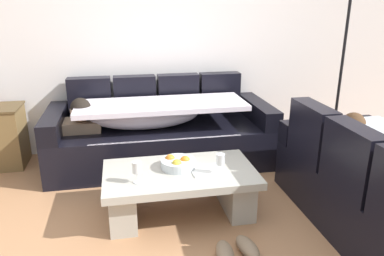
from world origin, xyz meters
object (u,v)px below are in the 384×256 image
Objects in this scene: couch_along_wall at (158,133)px; open_magazine at (209,170)px; wine_glass_near_left at (137,168)px; floor_lamp at (341,54)px; pair_of_shoes at (236,250)px; coffee_table at (180,187)px; wine_glass_near_right at (220,160)px; fruit_bowl at (178,163)px.

open_magazine is at bearing -75.65° from couch_along_wall.
wine_glass_near_left is 0.59× the size of open_magazine.
floor_lamp reaches higher than pair_of_shoes.
wine_glass_near_right is (0.30, -0.12, 0.26)m from coffee_table.
couch_along_wall reaches higher than open_magazine.
open_magazine is (0.56, 0.10, -0.11)m from wine_glass_near_left.
floor_lamp is 6.02× the size of pair_of_shoes.
wine_glass_near_right is 0.51× the size of pair_of_shoes.
open_magazine is 0.67m from pair_of_shoes.
open_magazine is (0.23, -0.10, -0.04)m from fruit_bowl.
wine_glass_near_left is at bearing 142.71° from pair_of_shoes.
floor_lamp reaches higher than fruit_bowl.
coffee_table is at bearing -152.69° from floor_lamp.
fruit_bowl is 0.25m from open_magazine.
couch_along_wall is at bearing 99.88° from open_magazine.
couch_along_wall is 1.25m from wine_glass_near_left.
floor_lamp is at bearing 26.66° from wine_glass_near_left.
fruit_bowl is 0.14× the size of floor_lamp.
coffee_table reaches higher than pair_of_shoes.
fruit_bowl is 0.40m from wine_glass_near_left.
wine_glass_near_right is 0.09× the size of floor_lamp.
wine_glass_near_left is 0.51× the size of pair_of_shoes.
open_magazine is at bearing -148.67° from floor_lamp.
wine_glass_near_right is (0.64, 0.03, 0.00)m from wine_glass_near_left.
pair_of_shoes is (0.62, -0.48, -0.45)m from wine_glass_near_left.
floor_lamp is (1.93, 0.94, 0.70)m from fruit_bowl.
coffee_table is 0.27m from open_magazine.
fruit_bowl is (0.05, -1.01, 0.09)m from couch_along_wall.
fruit_bowl is 1.69× the size of wine_glass_near_right.
wine_glass_near_left is 1.00× the size of wine_glass_near_right.
floor_lamp is at bearing 27.31° from coffee_table.
floor_lamp reaches higher than open_magazine.
floor_lamp is 2.53m from pair_of_shoes.
floor_lamp is (1.62, 1.11, 0.62)m from wine_glass_near_right.
wine_glass_near_left is at bearing -103.00° from couch_along_wall.
open_magazine is 2.12m from floor_lamp.
wine_glass_near_left is 0.64m from wine_glass_near_right.
couch_along_wall is 13.85× the size of wine_glass_near_right.
wine_glass_near_right is at bearing 2.37° from wine_glass_near_left.
wine_glass_near_right is at bearing -29.67° from fruit_bowl.
couch_along_wall is at bearing 93.11° from fruit_bowl.
wine_glass_near_right is 2.06m from floor_lamp.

